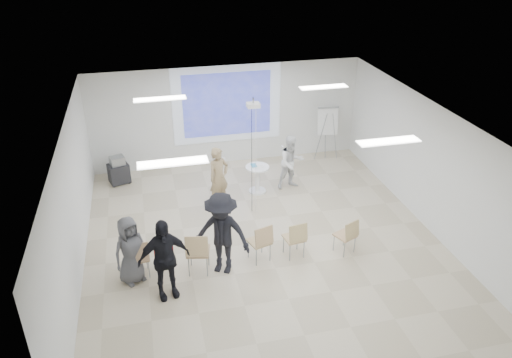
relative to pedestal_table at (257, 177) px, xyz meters
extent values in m
cube|color=beige|center=(-0.41, -2.40, -0.49)|extent=(8.00, 9.00, 0.10)
cube|color=white|center=(-0.41, -2.40, 2.61)|extent=(8.00, 9.00, 0.10)
cube|color=silver|center=(-0.41, 2.15, 1.06)|extent=(8.00, 0.10, 3.00)
cube|color=silver|center=(-4.46, -2.40, 1.06)|extent=(0.10, 9.00, 3.00)
cube|color=silver|center=(3.64, -2.40, 1.06)|extent=(0.10, 9.00, 3.00)
cube|color=silver|center=(-0.41, 2.09, 1.41)|extent=(3.20, 0.01, 2.30)
cube|color=#3540B6|center=(-0.41, 2.07, 1.41)|extent=(2.60, 0.01, 1.90)
cylinder|color=white|center=(0.00, 0.00, -0.41)|extent=(0.48, 0.48, 0.05)
cylinder|color=white|center=(0.00, 0.00, -0.07)|extent=(0.13, 0.13, 0.69)
cylinder|color=white|center=(0.00, 0.00, 0.31)|extent=(0.66, 0.66, 0.04)
cube|color=white|center=(0.05, -0.03, 0.33)|extent=(0.24, 0.18, 0.01)
cube|color=#3F99BD|center=(-0.08, 0.07, 0.34)|extent=(0.16, 0.22, 0.02)
imported|color=tan|center=(-1.12, -0.46, 0.47)|extent=(0.80, 0.71, 1.83)
imported|color=white|center=(0.97, 0.06, 0.40)|extent=(0.91, 0.77, 1.68)
cube|color=silver|center=(-0.94, -0.21, 0.76)|extent=(0.10, 0.13, 0.04)
cube|color=white|center=(0.79, 0.31, 0.69)|extent=(0.06, 0.13, 0.04)
cube|color=tan|center=(-3.23, -2.95, 0.01)|extent=(0.46, 0.46, 0.04)
cube|color=tan|center=(-3.21, -3.15, 0.26)|extent=(0.43, 0.13, 0.40)
cylinder|color=gray|center=(-3.39, -3.14, -0.22)|extent=(0.02, 0.02, 0.44)
cylinder|color=#979A9F|center=(-3.05, -3.10, -0.22)|extent=(0.02, 0.02, 0.44)
cylinder|color=#92949A|center=(-3.42, -2.80, -0.22)|extent=(0.02, 0.02, 0.44)
cylinder|color=#93959B|center=(-3.08, -2.76, -0.22)|extent=(0.02, 0.02, 0.44)
cube|color=tan|center=(-2.71, -2.92, -0.02)|extent=(0.40, 0.40, 0.04)
cube|color=tan|center=(-2.71, -3.11, 0.22)|extent=(0.39, 0.09, 0.38)
cylinder|color=gray|center=(-2.87, -3.08, -0.23)|extent=(0.02, 0.02, 0.41)
cylinder|color=gray|center=(-2.55, -3.08, -0.23)|extent=(0.02, 0.02, 0.41)
cylinder|color=gray|center=(-2.87, -2.76, -0.23)|extent=(0.02, 0.02, 0.41)
cylinder|color=#96999E|center=(-2.55, -2.77, -0.23)|extent=(0.02, 0.02, 0.41)
cube|color=tan|center=(-2.01, -3.10, 0.06)|extent=(0.56, 0.56, 0.04)
cube|color=tan|center=(-2.06, -3.32, 0.34)|extent=(0.48, 0.20, 0.45)
cylinder|color=gray|center=(-2.24, -3.24, -0.20)|extent=(0.03, 0.03, 0.49)
cylinder|color=#95979D|center=(-1.87, -3.33, -0.20)|extent=(0.03, 0.03, 0.49)
cylinder|color=gray|center=(-2.15, -2.87, -0.20)|extent=(0.03, 0.03, 0.49)
cylinder|color=gray|center=(-1.78, -2.96, -0.20)|extent=(0.03, 0.03, 0.49)
cube|color=tan|center=(-0.67, -2.99, 0.02)|extent=(0.54, 0.54, 0.04)
cube|color=tan|center=(-0.61, -3.19, 0.28)|extent=(0.44, 0.21, 0.41)
cylinder|color=gray|center=(-0.79, -3.21, -0.21)|extent=(0.03, 0.03, 0.45)
cylinder|color=#909298|center=(-0.46, -3.11, -0.21)|extent=(0.03, 0.03, 0.45)
cylinder|color=#92969A|center=(-0.89, -2.88, -0.21)|extent=(0.03, 0.03, 0.45)
cylinder|color=gray|center=(-0.56, -2.77, -0.21)|extent=(0.03, 0.03, 0.45)
cube|color=tan|center=(0.10, -3.02, 0.01)|extent=(0.48, 0.48, 0.04)
cube|color=tan|center=(0.13, -3.22, 0.26)|extent=(0.43, 0.14, 0.40)
cylinder|color=#919499|center=(-0.04, -3.21, -0.22)|extent=(0.02, 0.02, 0.44)
cylinder|color=gray|center=(0.30, -3.16, -0.22)|extent=(0.02, 0.02, 0.44)
cylinder|color=gray|center=(-0.09, -2.87, -0.22)|extent=(0.02, 0.02, 0.44)
cylinder|color=gray|center=(0.25, -2.83, -0.22)|extent=(0.02, 0.02, 0.44)
cube|color=tan|center=(1.24, -3.15, -0.01)|extent=(0.53, 0.53, 0.04)
cube|color=tan|center=(1.32, -3.33, 0.23)|extent=(0.40, 0.24, 0.38)
cylinder|color=gray|center=(1.16, -3.37, -0.23)|extent=(0.03, 0.03, 0.42)
cylinder|color=#909298|center=(1.46, -3.24, -0.23)|extent=(0.03, 0.03, 0.42)
cylinder|color=#94969C|center=(1.03, -3.07, -0.23)|extent=(0.03, 0.03, 0.42)
cylinder|color=#93959B|center=(1.33, -2.94, -0.23)|extent=(0.03, 0.03, 0.42)
cube|color=maroon|center=(-2.71, -3.14, 0.28)|extent=(0.39, 0.09, 0.37)
imported|color=black|center=(-2.01, -3.08, 0.10)|extent=(0.42, 0.34, 0.03)
imported|color=black|center=(-2.73, -3.72, 0.55)|extent=(1.27, 0.90, 1.99)
imported|color=black|center=(-1.52, -3.20, 0.61)|extent=(1.55, 1.29, 2.10)
imported|color=#56565B|center=(-3.37, -3.09, 0.40)|extent=(0.98, 0.87, 1.67)
cylinder|color=gray|center=(2.33, 1.49, 0.35)|extent=(0.28, 0.22, 1.56)
cylinder|color=#979B9F|center=(2.77, 1.45, 0.35)|extent=(0.31, 0.16, 1.56)
cylinder|color=gray|center=(2.58, 1.75, 0.35)|extent=(0.06, 0.35, 1.55)
cube|color=white|center=(2.56, 1.57, 0.84)|extent=(0.63, 0.24, 0.87)
cube|color=gray|center=(2.56, 1.61, 1.23)|extent=(0.64, 0.12, 0.06)
cube|color=black|center=(-3.68, 1.41, -0.14)|extent=(0.65, 0.58, 0.54)
cube|color=gray|center=(-3.68, 1.41, 0.25)|extent=(0.46, 0.42, 0.24)
cylinder|color=black|center=(-3.83, 1.19, -0.41)|extent=(0.08, 0.08, 0.07)
cylinder|color=black|center=(-3.42, 1.32, -0.41)|extent=(0.08, 0.08, 0.07)
cylinder|color=black|center=(-3.93, 1.50, -0.41)|extent=(0.08, 0.08, 0.07)
cylinder|color=black|center=(-3.52, 1.63, -0.41)|extent=(0.08, 0.08, 0.07)
cube|color=white|center=(-0.31, -0.90, 2.38)|extent=(0.30, 0.25, 0.10)
cylinder|color=gray|center=(-0.31, -0.90, 2.49)|extent=(0.04, 0.04, 0.14)
cylinder|color=black|center=(-0.37, -0.98, 0.94)|extent=(0.01, 0.01, 2.77)
cylinder|color=white|center=(-0.27, -1.00, 0.94)|extent=(0.01, 0.01, 2.77)
cube|color=white|center=(-2.41, -0.40, 2.53)|extent=(1.20, 0.30, 0.02)
cube|color=white|center=(1.59, -0.40, 2.53)|extent=(1.20, 0.30, 0.02)
cube|color=white|center=(-2.41, -3.90, 2.53)|extent=(1.20, 0.30, 0.02)
cube|color=white|center=(1.59, -3.90, 2.53)|extent=(1.20, 0.30, 0.02)
camera|label=1|loc=(-2.80, -11.67, 6.19)|focal=35.00mm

